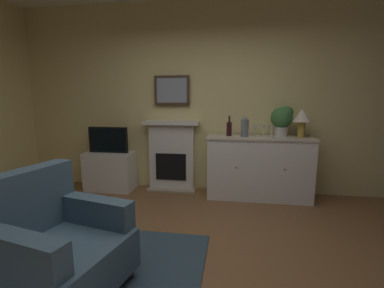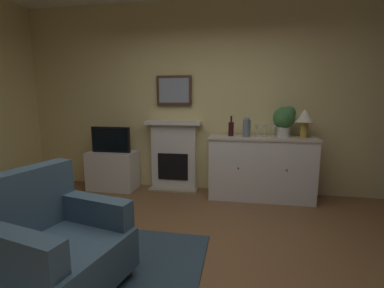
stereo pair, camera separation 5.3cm
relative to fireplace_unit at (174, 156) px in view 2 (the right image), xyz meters
name	(u,v)px [view 2 (the right image)]	position (x,y,z in m)	size (l,w,h in m)	color
ground_plane	(183,278)	(0.58, -2.05, -0.60)	(6.20, 4.41, 0.10)	brown
wall_rear	(212,98)	(0.58, 0.13, 0.90)	(6.20, 0.06, 2.90)	#EAD68C
area_rug	(75,288)	(-0.20, -2.38, -0.54)	(1.85, 1.88, 0.02)	#2D4251
fireplace_unit	(174,156)	(0.00, 0.00, 0.00)	(0.87, 0.30, 1.10)	white
framed_picture	(174,90)	(0.00, 0.05, 1.02)	(0.55, 0.04, 0.45)	#473323
sideboard_cabinet	(261,168)	(1.33, -0.18, -0.09)	(1.49, 0.49, 0.91)	white
table_lamp	(305,118)	(1.88, -0.18, 0.64)	(0.26, 0.26, 0.40)	#B79338
wine_bottle	(231,129)	(0.89, -0.16, 0.47)	(0.08, 0.08, 0.29)	#331419
wine_glass_left	(257,128)	(1.26, -0.14, 0.48)	(0.07, 0.07, 0.16)	silver
wine_glass_center	(265,128)	(1.37, -0.16, 0.48)	(0.07, 0.07, 0.16)	silver
wine_glass_right	(274,129)	(1.48, -0.22, 0.48)	(0.07, 0.07, 0.16)	silver
vase_decorative	(247,127)	(1.11, -0.23, 0.50)	(0.11, 0.11, 0.28)	slate
tv_cabinet	(113,170)	(-0.97, -0.16, -0.24)	(0.75, 0.42, 0.61)	white
tv_set	(111,140)	(-0.98, -0.19, 0.26)	(0.62, 0.07, 0.40)	black
potted_plant_small	(285,119)	(1.63, -0.13, 0.62)	(0.30, 0.30, 0.43)	beige
armchair	(55,244)	(-0.30, -2.41, -0.17)	(0.95, 0.92, 0.92)	#3F596B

